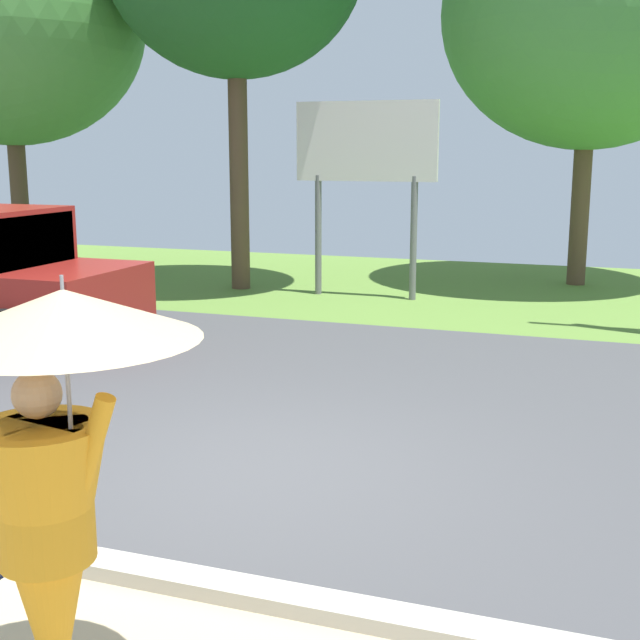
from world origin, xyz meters
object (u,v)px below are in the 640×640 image
Objects in this scene: monk_pedestrian at (52,483)px; tree_right_mid at (7,19)px; roadside_billboard at (366,156)px; tree_center_back at (592,12)px.

monk_pedestrian is 15.68m from tree_right_mid.
roadside_billboard is at bearing -0.59° from tree_right_mid.
monk_pedestrian is 0.61× the size of roadside_billboard.
tree_center_back reaches higher than roadside_billboard.
roadside_billboard is (-1.97, 11.66, 1.37)m from monk_pedestrian.
monk_pedestrian is at bearing -80.40° from roadside_billboard.
monk_pedestrian is 15.12m from tree_center_back.
monk_pedestrian is 11.90m from roadside_billboard.
tree_center_back is 11.53m from tree_right_mid.
tree_right_mid is at bearing -166.23° from tree_center_back.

